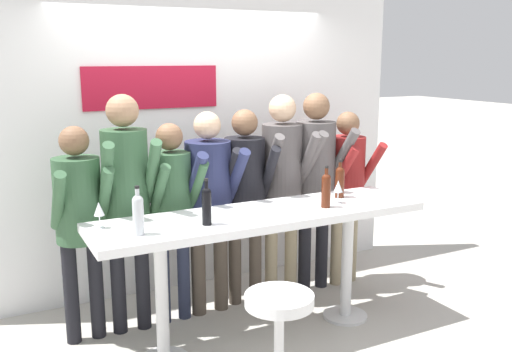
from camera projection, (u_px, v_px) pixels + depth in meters
name	position (u px, v px, depth m)	size (l,w,h in m)	color
ground_plane	(262.00, 337.00, 4.33)	(40.00, 40.00, 0.00)	#B2ADA3
back_wall	(196.00, 140.00, 5.18)	(4.09, 0.12, 2.70)	white
tasting_table	(262.00, 231.00, 4.16)	(2.49, 0.64, 0.99)	white
bar_stool	(279.00, 332.00, 3.39)	(0.43, 0.43, 0.73)	silver
person_far_left	(79.00, 211.00, 4.09)	(0.41, 0.51, 1.62)	black
person_left	(126.00, 187.00, 4.22)	(0.43, 0.57, 1.83)	black
person_center_left	(172.00, 201.00, 4.41)	(0.39, 0.50, 1.60)	#23283D
person_center	(209.00, 191.00, 4.56)	(0.45, 0.54, 1.67)	#473D33
person_center_right	(245.00, 185.00, 4.75)	(0.45, 0.56, 1.67)	#473D33
person_right	(282.00, 173.00, 4.89)	(0.45, 0.57, 1.78)	gray
person_far_right	(316.00, 170.00, 5.02)	(0.45, 0.57, 1.79)	black
person_rightmost	(347.00, 179.00, 5.19)	(0.42, 0.52, 1.61)	gray
wine_bottle_0	(138.00, 213.00, 3.58)	(0.07, 0.07, 0.32)	#B7BCC1
wine_bottle_1	(340.00, 180.00, 4.53)	(0.07, 0.07, 0.30)	#4C1E0F
wine_bottle_2	(326.00, 189.00, 4.23)	(0.07, 0.07, 0.32)	#4C1E0F
wine_bottle_3	(207.00, 204.00, 3.79)	(0.06, 0.06, 0.32)	black
wine_glass_0	(99.00, 210.00, 3.72)	(0.07, 0.07, 0.18)	silver
wine_glass_1	(338.00, 187.00, 4.36)	(0.07, 0.07, 0.18)	silver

